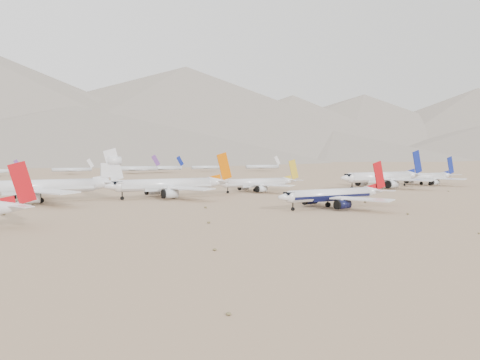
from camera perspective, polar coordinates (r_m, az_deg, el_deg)
The scene contains 11 objects.
ground at distance 148.92m, azimuth 8.85°, elevation -3.28°, with size 7000.00×7000.00×0.00m, color #886B4F.
main_airliner at distance 147.93m, azimuth 11.50°, elevation -1.79°, with size 41.08×40.12×14.50m.
row2_navy_widebody at distance 244.19m, azimuth 17.08°, elevation 0.32°, with size 53.83×52.64×19.15m.
row2_gold_tail at distance 207.81m, azimuth 2.35°, elevation -0.35°, with size 40.69×39.80×14.49m.
row2_orange_tail at distance 181.41m, azimuth -8.31°, elevation -0.59°, with size 49.18×48.11×17.54m.
row2_white_trijet at distance 175.45m, azimuth -22.85°, elevation -0.73°, with size 53.61×52.40×19.00m.
row2_blue_far at distance 276.66m, azimuth 21.77°, elevation 0.35°, with size 44.58×43.58×15.84m.
distant_storage_row at distance 420.80m, azimuth -22.07°, elevation 1.17°, with size 483.98×60.13×15.12m.
mountain_range at distance 1778.37m, azimuth -25.48°, elevation 8.33°, with size 7354.00×3024.00×470.00m.
foothills at distance 1364.67m, azimuth -3.58°, elevation 5.13°, with size 4637.50×1395.00×155.00m.
desert_scrub at distance 121.88m, azimuth 12.76°, elevation -4.57°, with size 247.37×121.67×0.63m.
Camera 1 is at (-94.24, -114.16, 16.19)m, focal length 35.00 mm.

